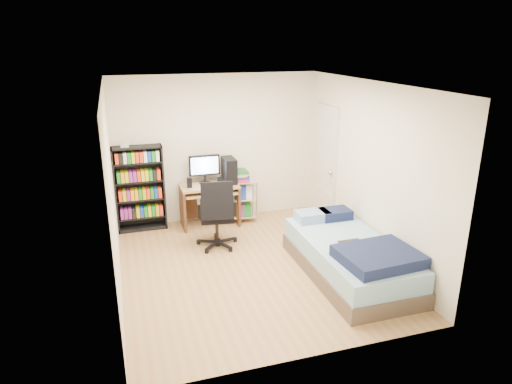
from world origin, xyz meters
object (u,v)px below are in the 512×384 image
object	(u,v)px
computer_desk	(214,187)
bed	(350,257)
media_shelf	(140,188)
office_chair	(217,226)

from	to	relation	value
computer_desk	bed	distance (m)	2.73
computer_desk	media_shelf	bearing A→B (deg)	174.99
media_shelf	office_chair	bearing A→B (deg)	-45.28
computer_desk	office_chair	distance (m)	1.01
office_chair	computer_desk	bearing A→B (deg)	87.89
media_shelf	bed	size ratio (longest dim) A/B	0.68
media_shelf	bed	xyz separation A→B (m)	(2.55, -2.46, -0.46)
bed	media_shelf	bearing A→B (deg)	136.03
computer_desk	bed	size ratio (longest dim) A/B	0.56
computer_desk	bed	world-z (taller)	computer_desk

